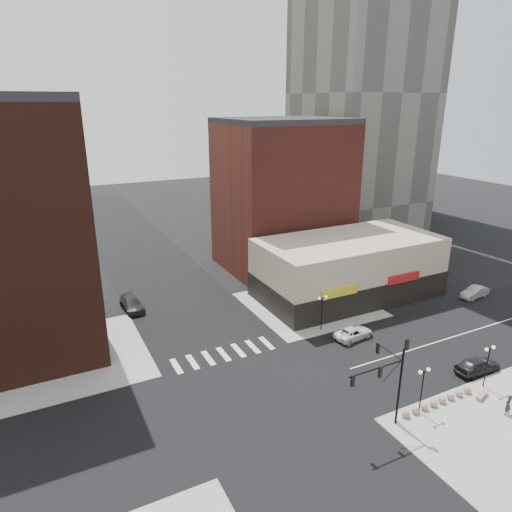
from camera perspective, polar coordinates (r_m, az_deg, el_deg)
ground at (r=42.63m, az=0.54°, el=-17.21°), size 240.00×240.00×0.00m
road_ew at (r=42.62m, az=0.54°, el=-17.20°), size 200.00×14.00×0.02m
road_ns at (r=42.62m, az=0.54°, el=-17.20°), size 14.00×200.00×0.02m
sidewalk_nw at (r=51.60m, az=-22.20°, el=-11.73°), size 15.00×15.00×0.12m
sidewalk_ne at (r=59.86m, az=6.57°, el=-6.04°), size 15.00×15.00×0.12m
building_nw at (r=50.81m, az=-29.38°, el=2.01°), size 16.00×15.00×25.00m
building_ne_midrise at (r=70.92m, az=3.32°, el=7.30°), size 18.00×15.00×22.00m
tower_far at (r=116.27m, az=15.97°, el=25.99°), size 18.00×18.00×82.00m
building_ne_row at (r=62.57m, az=11.43°, el=-1.97°), size 24.20×12.20×8.00m
traffic_signal at (r=38.17m, az=16.25°, el=-13.82°), size 5.59×3.09×7.77m
street_lamp_se_a at (r=41.32m, az=20.17°, el=-14.30°), size 1.22×0.32×4.16m
street_lamp_se_b at (r=46.91m, az=27.07°, el=-11.12°), size 1.22×0.32×4.16m
street_lamp_ne at (r=52.37m, az=8.28°, el=-5.99°), size 1.22×0.32×4.16m
bollard_row at (r=44.28m, az=21.78°, el=-16.52°), size 7.99×0.64×0.64m
white_suv at (r=52.52m, az=12.08°, el=-9.37°), size 4.90×2.74×1.30m
dark_sedan_east at (r=50.26m, az=25.96°, el=-12.17°), size 4.80×2.10×1.61m
silver_sedan at (r=68.08m, az=25.65°, el=-4.11°), size 4.62×1.99×1.48m
dark_sedan_north at (r=60.02m, az=-15.26°, el=-5.79°), size 2.55×5.56×1.58m
pedestrian at (r=45.19m, az=28.98°, el=-15.95°), size 0.71×0.49×1.87m
stone_bench at (r=46.80m, az=26.36°, el=-15.31°), size 1.77×1.06×0.40m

